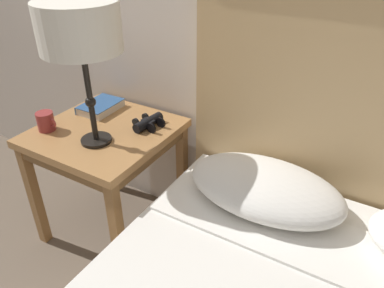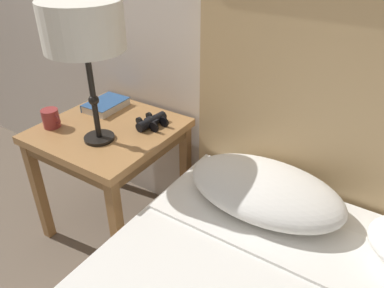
# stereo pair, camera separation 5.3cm
# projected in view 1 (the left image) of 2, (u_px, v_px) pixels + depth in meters

# --- Properties ---
(nightstand) EXTENTS (0.58, 0.58, 0.59)m
(nightstand) POSITION_uv_depth(u_px,v_px,m) (106.00, 144.00, 1.73)
(nightstand) COLOR #AD7A47
(nightstand) RESTS_ON ground_plane
(table_lamp) EXTENTS (0.31, 0.31, 0.57)m
(table_lamp) POSITION_uv_depth(u_px,v_px,m) (79.00, 30.00, 1.35)
(table_lamp) COLOR black
(table_lamp) RESTS_ON nightstand
(book_on_nightstand) EXTENTS (0.15, 0.21, 0.04)m
(book_on_nightstand) POSITION_uv_depth(u_px,v_px,m) (100.00, 107.00, 1.85)
(book_on_nightstand) COLOR silver
(book_on_nightstand) RESTS_ON nightstand
(binoculars_pair) EXTENTS (0.15, 0.16, 0.05)m
(binoculars_pair) POSITION_uv_depth(u_px,v_px,m) (148.00, 122.00, 1.70)
(binoculars_pair) COLOR black
(binoculars_pair) RESTS_ON nightstand
(coffee_mug) EXTENTS (0.10, 0.08, 0.08)m
(coffee_mug) POSITION_uv_depth(u_px,v_px,m) (46.00, 121.00, 1.66)
(coffee_mug) COLOR #993333
(coffee_mug) RESTS_ON nightstand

